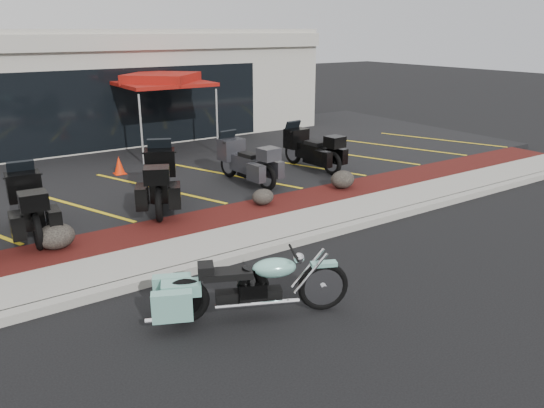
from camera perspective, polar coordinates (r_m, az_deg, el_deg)
ground at (r=9.23m, az=1.10°, el=-7.45°), size 90.00×90.00×0.00m
curb at (r=9.88m, az=-1.91°, el=-5.17°), size 24.00×0.25×0.15m
sidewalk at (r=10.44m, az=-3.96°, el=-3.89°), size 24.00×1.20×0.15m
mulch_bed at (r=11.42m, az=-6.99°, el=-1.95°), size 24.00×1.20×0.16m
upper_lot at (r=16.22m, az=-15.80°, el=3.59°), size 26.00×9.60×0.15m
dealership_building at (r=21.88m, az=-21.69°, el=11.83°), size 18.00×8.16×4.00m
boulder_left at (r=10.50m, az=-22.20°, el=-3.23°), size 0.67×0.56×0.48m
boulder_mid at (r=12.16m, az=-0.99°, el=0.78°), size 0.52×0.43×0.37m
boulder_right at (r=13.54m, az=7.59°, el=2.64°), size 0.64×0.53×0.45m
hero_cruiser at (r=7.92m, az=5.54°, el=-8.10°), size 2.91×1.83×1.01m
touring_black_front at (r=12.06m, az=-25.09°, el=1.18°), size 1.02×2.34×1.33m
touring_black_mid at (r=12.92m, az=-11.87°, el=3.83°), size 1.87×2.62×1.43m
touring_grey at (r=14.40m, az=-4.72°, el=5.39°), size 1.10×2.32×1.30m
touring_black_rear at (r=15.82m, az=2.29°, el=6.62°), size 1.06×2.31×1.30m
traffic_cone at (r=15.38m, az=-16.12°, el=4.03°), size 0.39×0.39×0.50m
popup_canopy at (r=17.65m, az=-11.77°, el=12.83°), size 3.21×3.21×2.52m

